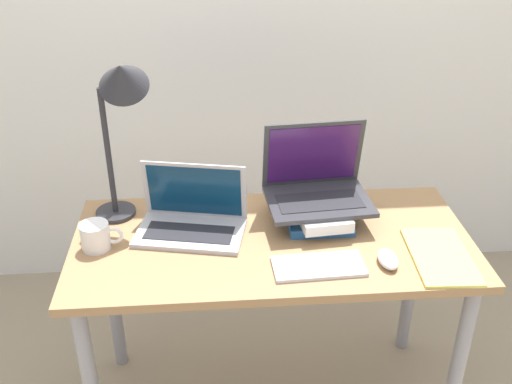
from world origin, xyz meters
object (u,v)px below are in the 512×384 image
(laptop_on_books, at_px, (317,185))
(wireless_keyboard, at_px, (319,266))
(book_stack, at_px, (319,215))
(mug, at_px, (96,236))
(desk_lamp, at_px, (120,96))
(laptop_left, at_px, (192,218))
(mouse, at_px, (388,259))
(notepad, at_px, (441,256))

(laptop_on_books, height_order, wireless_keyboard, laptop_on_books)
(book_stack, height_order, wireless_keyboard, book_stack)
(mug, relative_size, desk_lamp, 0.22)
(laptop_left, xyz_separation_m, wireless_keyboard, (0.39, -0.25, -0.04))
(mouse, bearing_deg, mug, 170.05)
(mug, bearing_deg, laptop_on_books, 11.01)
(notepad, height_order, mug, mug)
(mouse, distance_m, notepad, 0.18)
(laptop_on_books, height_order, mug, laptop_on_books)
(book_stack, relative_size, mug, 1.94)
(laptop_on_books, relative_size, desk_lamp, 0.61)
(laptop_left, relative_size, wireless_keyboard, 1.36)
(laptop_on_books, bearing_deg, book_stack, -84.29)
(book_stack, xyz_separation_m, laptop_on_books, (-0.01, 0.05, 0.09))
(laptop_on_books, distance_m, desk_lamp, 0.72)
(wireless_keyboard, height_order, mug, mug)
(laptop_left, height_order, book_stack, laptop_left)
(mouse, bearing_deg, laptop_left, 158.22)
(mouse, xyz_separation_m, desk_lamp, (-0.81, 0.34, 0.44))
(wireless_keyboard, height_order, mouse, mouse)
(mug, bearing_deg, mouse, -9.95)
(laptop_on_books, height_order, mouse, laptop_on_books)
(laptop_on_books, bearing_deg, notepad, -38.72)
(mug, bearing_deg, wireless_keyboard, -13.35)
(laptop_on_books, distance_m, wireless_keyboard, 0.33)
(wireless_keyboard, bearing_deg, book_stack, 79.88)
(book_stack, height_order, mouse, book_stack)
(notepad, relative_size, mug, 2.39)
(notepad, distance_m, mug, 1.10)
(wireless_keyboard, xyz_separation_m, mug, (-0.70, 0.17, 0.04))
(laptop_left, relative_size, mug, 2.88)
(book_stack, height_order, notepad, book_stack)
(book_stack, bearing_deg, desk_lamp, 172.46)
(wireless_keyboard, height_order, notepad, wireless_keyboard)
(laptop_on_books, distance_m, mouse, 0.37)
(book_stack, height_order, laptop_on_books, laptop_on_books)
(book_stack, height_order, desk_lamp, desk_lamp)
(mouse, relative_size, notepad, 0.34)
(notepad, bearing_deg, wireless_keyboard, -176.48)
(wireless_keyboard, bearing_deg, laptop_on_books, 82.53)
(mouse, bearing_deg, notepad, 6.33)
(laptop_on_books, bearing_deg, mouse, -59.69)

